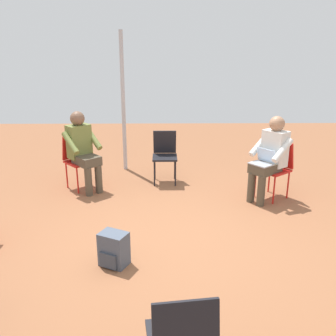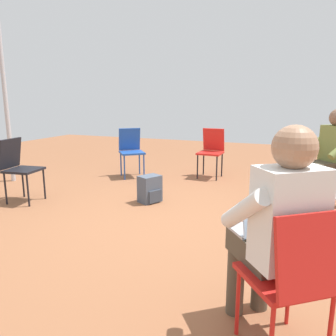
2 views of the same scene
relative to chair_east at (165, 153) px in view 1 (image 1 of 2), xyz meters
name	(u,v)px [view 1 (image 1 of 2)]	position (x,y,z in m)	size (l,w,h in m)	color
ground_plane	(165,240)	(-2.04, 0.01, -0.50)	(14.00, 14.00, 0.00)	brown
chair_east	(165,153)	(0.00, 0.00, 0.00)	(0.44, 0.40, 0.85)	black
chair_southeast	(276,165)	(-0.71, -1.65, 0.00)	(0.58, 0.58, 0.85)	red
chair_northeast	(78,157)	(-0.25, 1.38, 0.00)	(0.59, 0.58, 0.85)	red
person_with_laptop	(270,155)	(-0.81, -1.52, 0.20)	(0.63, 0.64, 1.24)	#4C4233
person_in_olive	(83,147)	(-0.38, 1.27, 0.20)	(0.63, 0.63, 1.24)	#4C4233
backpack_near_laptop_user	(114,251)	(-2.54, 0.54, -0.34)	(0.31, 0.34, 0.36)	#475160
tent_pole_near	(123,103)	(0.67, 0.73, 0.73)	(0.07, 0.07, 2.44)	#B2B2B7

